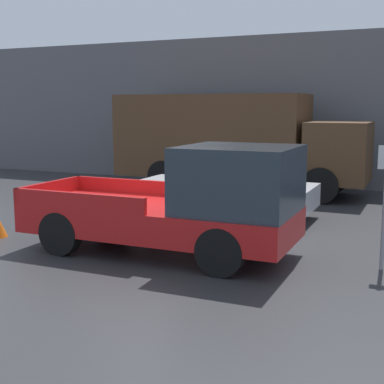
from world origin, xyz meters
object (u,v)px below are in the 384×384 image
(pickup_truck, at_px, (187,204))
(newspaper_box, at_px, (192,166))
(delivery_truck, at_px, (231,139))
(car, at_px, (225,185))

(pickup_truck, bearing_deg, newspaper_box, 113.35)
(pickup_truck, height_order, newspaper_box, pickup_truck)
(delivery_truck, relative_size, newspaper_box, 7.33)
(delivery_truck, distance_m, newspaper_box, 3.11)
(pickup_truck, distance_m, newspaper_box, 10.33)
(car, relative_size, newspaper_box, 4.10)
(car, distance_m, newspaper_box, 6.75)
(pickup_truck, relative_size, car, 1.15)
(pickup_truck, xyz_separation_m, delivery_truck, (-1.88, 7.64, 0.76))
(delivery_truck, bearing_deg, newspaper_box, 140.28)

